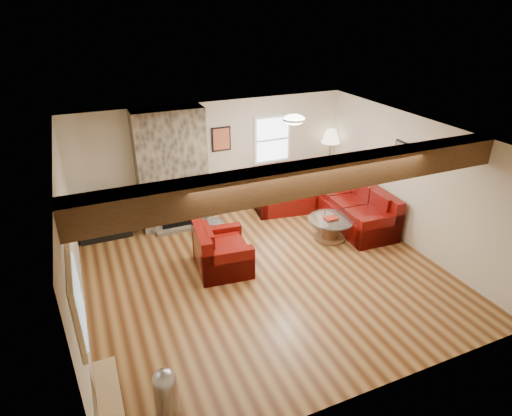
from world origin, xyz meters
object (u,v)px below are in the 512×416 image
(sofa_three, at_px, (351,204))
(tv_cabinet, at_px, (105,226))
(loveseat, at_px, (287,194))
(floor_lamp, at_px, (331,140))
(coffee_table, at_px, (330,229))
(armchair_red, at_px, (222,248))
(television, at_px, (101,205))

(sofa_three, xyz_separation_m, tv_cabinet, (-4.93, 1.42, -0.18))
(loveseat, height_order, floor_lamp, floor_lamp)
(coffee_table, height_order, tv_cabinet, tv_cabinet)
(loveseat, xyz_separation_m, armchair_red, (-2.14, -1.70, 0.04))
(loveseat, bearing_deg, floor_lamp, 18.15)
(tv_cabinet, bearing_deg, armchair_red, -47.75)
(loveseat, height_order, tv_cabinet, loveseat)
(sofa_three, relative_size, coffee_table, 2.46)
(armchair_red, bearing_deg, coffee_table, -80.78)
(floor_lamp, bearing_deg, armchair_red, -150.39)
(loveseat, distance_m, television, 3.98)
(loveseat, relative_size, floor_lamp, 0.85)
(armchair_red, height_order, tv_cabinet, armchair_red)
(coffee_table, relative_size, tv_cabinet, 0.91)
(sofa_three, xyz_separation_m, floor_lamp, (0.24, 1.33, 1.01))
(coffee_table, bearing_deg, tv_cabinet, 155.69)
(sofa_three, xyz_separation_m, loveseat, (-0.98, 1.12, -0.06))
(loveseat, bearing_deg, coffee_table, -74.93)
(coffee_table, distance_m, tv_cabinet, 4.54)
(sofa_three, bearing_deg, loveseat, -135.80)
(coffee_table, bearing_deg, sofa_three, 29.60)
(loveseat, relative_size, coffee_table, 1.56)
(tv_cabinet, xyz_separation_m, floor_lamp, (5.17, -0.09, 1.19))
(sofa_three, height_order, armchair_red, sofa_three)
(coffee_table, bearing_deg, loveseat, 96.71)
(coffee_table, bearing_deg, floor_lamp, 59.98)
(tv_cabinet, bearing_deg, floor_lamp, -1.01)
(tv_cabinet, bearing_deg, coffee_table, -24.31)
(loveseat, bearing_deg, sofa_three, -40.56)
(sofa_three, xyz_separation_m, television, (-4.93, 1.42, 0.29))
(sofa_three, distance_m, armchair_red, 3.17)
(floor_lamp, bearing_deg, sofa_three, -100.08)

